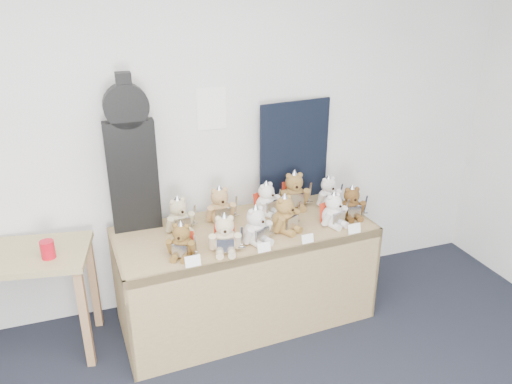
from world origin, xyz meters
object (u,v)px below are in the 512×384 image
object	(u,v)px
teddy_front_left	(225,235)
teddy_back_centre_right	(267,200)
red_cup	(48,250)
teddy_back_centre_left	(220,206)
teddy_back_end	(328,193)
teddy_front_centre	(256,227)
side_table	(17,271)
teddy_front_right	(285,215)
teddy_front_far_left	(182,242)
teddy_front_far_right	(334,211)
display_table	(249,253)
teddy_back_left	(179,216)
teddy_front_end	(351,204)
guitar_case	(131,156)
teddy_back_right	(294,192)

from	to	relation	value
teddy_front_left	teddy_back_centre_right	size ratio (longest dim) A/B	1.04
red_cup	teddy_back_centre_left	xyz separation A→B (m)	(1.13, 0.16, 0.05)
red_cup	teddy_back_end	xyz separation A→B (m)	(1.97, 0.16, 0.04)
red_cup	teddy_front_centre	world-z (taller)	teddy_front_centre
side_table	teddy_front_right	size ratio (longest dim) A/B	3.32
teddy_front_far_left	teddy_front_far_right	size ratio (longest dim) A/B	0.95
display_table	teddy_front_left	xyz separation A→B (m)	(-0.22, -0.19, 0.27)
teddy_front_far_right	teddy_back_centre_left	bearing A→B (deg)	139.12
side_table	teddy_back_left	distance (m)	1.07
side_table	teddy_back_centre_right	size ratio (longest dim) A/B	3.54
teddy_back_left	teddy_front_right	bearing A→B (deg)	-33.90
teddy_front_far_left	teddy_front_end	distance (m)	1.27
guitar_case	teddy_front_far_left	bearing A→B (deg)	-66.30
teddy_back_centre_left	teddy_back_left	bearing A→B (deg)	-173.11
display_table	teddy_front_end	xyz separation A→B (m)	(0.77, -0.01, 0.26)
teddy_front_far_right	teddy_back_right	xyz separation A→B (m)	(-0.14, 0.37, 0.02)
red_cup	teddy_front_end	distance (m)	2.04
side_table	teddy_back_end	xyz separation A→B (m)	(2.19, 0.03, 0.22)
teddy_back_left	teddy_front_far_right	bearing A→B (deg)	-29.23
display_table	teddy_front_end	bearing A→B (deg)	-3.87
teddy_back_centre_left	teddy_front_end	bearing A→B (deg)	-18.34
display_table	side_table	xyz separation A→B (m)	(-1.48, 0.19, 0.04)
red_cup	teddy_front_far_left	bearing A→B (deg)	-16.58
red_cup	teddy_back_right	xyz separation A→B (m)	(1.72, 0.22, 0.06)
red_cup	side_table	bearing A→B (deg)	149.96
red_cup	teddy_front_far_left	xyz separation A→B (m)	(0.78, -0.23, 0.03)
display_table	teddy_front_right	size ratio (longest dim) A/B	6.20
teddy_front_right	teddy_back_left	world-z (taller)	teddy_front_right
teddy_front_centre	teddy_back_left	bearing A→B (deg)	122.05
teddy_front_far_left	teddy_back_centre_right	distance (m)	0.81
guitar_case	teddy_front_centre	bearing A→B (deg)	-33.41
teddy_front_centre	teddy_front_right	bearing A→B (deg)	-1.02
teddy_back_end	teddy_back_centre_left	bearing A→B (deg)	171.66
teddy_front_far_right	teddy_back_left	xyz separation A→B (m)	(-1.03, 0.26, 0.00)
guitar_case	teddy_back_centre_left	xyz separation A→B (m)	(0.56, -0.09, -0.40)
teddy_front_far_left	teddy_front_far_right	world-z (taller)	teddy_front_far_right
side_table	teddy_front_far_right	bearing A→B (deg)	2.07
teddy_front_left	teddy_front_right	world-z (taller)	teddy_front_right
red_cup	teddy_back_centre_left	world-z (taller)	teddy_back_centre_left
teddy_back_centre_left	teddy_back_centre_right	distance (m)	0.35
red_cup	teddy_back_centre_right	size ratio (longest dim) A/B	0.42
teddy_back_left	red_cup	bearing A→B (deg)	172.00
teddy_front_right	teddy_back_centre_left	distance (m)	0.47
teddy_back_right	teddy_back_end	distance (m)	0.26
teddy_front_end	teddy_back_right	world-z (taller)	teddy_back_right
teddy_front_end	teddy_back_left	size ratio (longest dim) A/B	0.96
side_table	teddy_front_end	bearing A→B (deg)	4.32
teddy_front_far_right	teddy_back_right	distance (m)	0.39
teddy_back_centre_right	teddy_back_right	world-z (taller)	teddy_back_right
teddy_front_right	teddy_front_far_right	size ratio (longest dim) A/B	1.08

